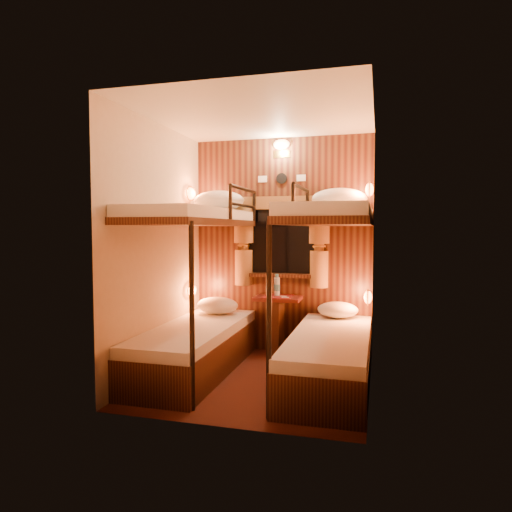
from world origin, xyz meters
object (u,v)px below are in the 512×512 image
(bottle_left, at_px, (269,288))
(bottle_right, at_px, (277,287))
(bunk_right, at_px, (330,322))
(bunk_left, at_px, (196,315))
(table, at_px, (278,318))

(bottle_left, bearing_deg, bottle_right, 15.42)
(bunk_right, distance_m, bottle_right, 1.06)
(bunk_left, relative_size, bottle_right, 7.77)
(bunk_left, distance_m, bottle_left, 0.97)
(table, xyz_separation_m, bottle_left, (-0.11, -0.00, 0.32))
(bunk_left, height_order, bottle_left, bunk_left)
(table, bearing_deg, bunk_right, -50.33)
(bunk_left, relative_size, bottle_left, 9.16)
(bunk_right, distance_m, table, 1.02)
(bottle_right, bearing_deg, bottle_left, -164.58)
(bunk_left, relative_size, table, 2.90)
(bunk_left, distance_m, bottle_right, 1.04)
(bottle_right, bearing_deg, table, -48.28)
(bottle_left, height_order, bottle_right, bottle_right)
(bottle_left, relative_size, bottle_right, 0.85)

